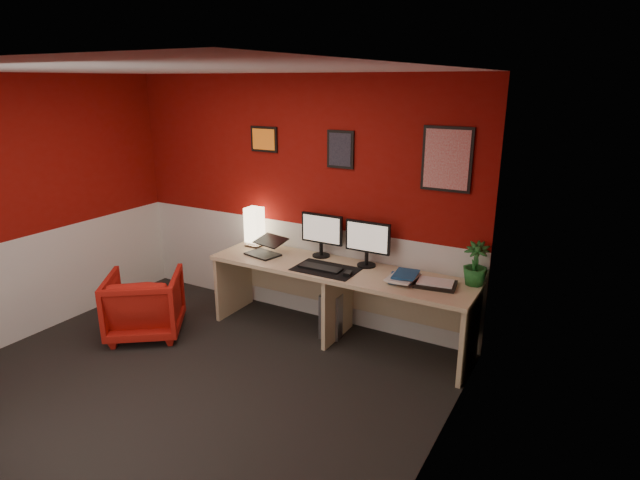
{
  "coord_description": "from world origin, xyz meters",
  "views": [
    {
      "loc": [
        2.8,
        -2.69,
        2.43
      ],
      "look_at": [
        0.6,
        1.21,
        1.05
      ],
      "focal_mm": 29.1,
      "sensor_mm": 36.0,
      "label": 1
    }
  ],
  "objects_px": {
    "shoji_lamp": "(255,228)",
    "armchair": "(145,304)",
    "monitor_left": "(321,229)",
    "zen_tray": "(435,284)",
    "laptop": "(262,245)",
    "desk": "(338,304)",
    "potted_plant": "(476,264)",
    "monitor_right": "(367,237)",
    "pc_tower": "(335,310)"
  },
  "relations": [
    {
      "from": "monitor_right",
      "to": "potted_plant",
      "type": "distance_m",
      "value": 1.02
    },
    {
      "from": "monitor_right",
      "to": "pc_tower",
      "type": "xyz_separation_m",
      "value": [
        -0.3,
        -0.06,
        -0.8
      ]
    },
    {
      "from": "desk",
      "to": "armchair",
      "type": "xyz_separation_m",
      "value": [
        -1.7,
        -0.86,
        -0.05
      ]
    },
    {
      "from": "desk",
      "to": "monitor_left",
      "type": "xyz_separation_m",
      "value": [
        -0.31,
        0.23,
        0.66
      ]
    },
    {
      "from": "shoji_lamp",
      "to": "laptop",
      "type": "distance_m",
      "value": 0.34
    },
    {
      "from": "potted_plant",
      "to": "monitor_right",
      "type": "bearing_deg",
      "value": -178.32
    },
    {
      "from": "monitor_left",
      "to": "potted_plant",
      "type": "relative_size",
      "value": 1.52
    },
    {
      "from": "laptop",
      "to": "armchair",
      "type": "distance_m",
      "value": 1.29
    },
    {
      "from": "pc_tower",
      "to": "shoji_lamp",
      "type": "bearing_deg",
      "value": 167.32
    },
    {
      "from": "zen_tray",
      "to": "armchair",
      "type": "height_order",
      "value": "zen_tray"
    },
    {
      "from": "desk",
      "to": "zen_tray",
      "type": "relative_size",
      "value": 7.43
    },
    {
      "from": "armchair",
      "to": "monitor_right",
      "type": "bearing_deg",
      "value": 172.5
    },
    {
      "from": "monitor_left",
      "to": "zen_tray",
      "type": "height_order",
      "value": "monitor_left"
    },
    {
      "from": "desk",
      "to": "potted_plant",
      "type": "xyz_separation_m",
      "value": [
        1.22,
        0.22,
        0.56
      ]
    },
    {
      "from": "desk",
      "to": "shoji_lamp",
      "type": "height_order",
      "value": "shoji_lamp"
    },
    {
      "from": "shoji_lamp",
      "to": "potted_plant",
      "type": "height_order",
      "value": "shoji_lamp"
    },
    {
      "from": "potted_plant",
      "to": "zen_tray",
      "type": "bearing_deg",
      "value": -144.83
    },
    {
      "from": "potted_plant",
      "to": "pc_tower",
      "type": "bearing_deg",
      "value": -175.89
    },
    {
      "from": "desk",
      "to": "shoji_lamp",
      "type": "relative_size",
      "value": 6.5
    },
    {
      "from": "desk",
      "to": "laptop",
      "type": "xyz_separation_m",
      "value": [
        -0.85,
        -0.04,
        0.47
      ]
    },
    {
      "from": "laptop",
      "to": "monitor_right",
      "type": "height_order",
      "value": "monitor_right"
    },
    {
      "from": "shoji_lamp",
      "to": "monitor_right",
      "type": "height_order",
      "value": "monitor_right"
    },
    {
      "from": "monitor_left",
      "to": "monitor_right",
      "type": "relative_size",
      "value": 1.0
    },
    {
      "from": "monitor_right",
      "to": "pc_tower",
      "type": "relative_size",
      "value": 1.29
    },
    {
      "from": "shoji_lamp",
      "to": "pc_tower",
      "type": "xyz_separation_m",
      "value": [
        1.01,
        -0.05,
        -0.7
      ]
    },
    {
      "from": "potted_plant",
      "to": "pc_tower",
      "type": "height_order",
      "value": "potted_plant"
    },
    {
      "from": "desk",
      "to": "monitor_right",
      "type": "relative_size",
      "value": 4.48
    },
    {
      "from": "shoji_lamp",
      "to": "monitor_right",
      "type": "relative_size",
      "value": 0.69
    },
    {
      "from": "laptop",
      "to": "monitor_left",
      "type": "height_order",
      "value": "monitor_left"
    },
    {
      "from": "pc_tower",
      "to": "monitor_right",
      "type": "bearing_deg",
      "value": 2.71
    },
    {
      "from": "monitor_left",
      "to": "armchair",
      "type": "xyz_separation_m",
      "value": [
        -1.39,
        -1.08,
        -0.7
      ]
    },
    {
      "from": "monitor_left",
      "to": "zen_tray",
      "type": "bearing_deg",
      "value": -9.36
    },
    {
      "from": "monitor_left",
      "to": "monitor_right",
      "type": "height_order",
      "value": "same"
    },
    {
      "from": "zen_tray",
      "to": "laptop",
      "type": "bearing_deg",
      "value": -178.16
    },
    {
      "from": "desk",
      "to": "pc_tower",
      "type": "xyz_separation_m",
      "value": [
        -0.09,
        0.12,
        -0.14
      ]
    },
    {
      "from": "shoji_lamp",
      "to": "monitor_right",
      "type": "bearing_deg",
      "value": 0.43
    },
    {
      "from": "potted_plant",
      "to": "armchair",
      "type": "xyz_separation_m",
      "value": [
        -2.92,
        -1.07,
        -0.6
      ]
    },
    {
      "from": "desk",
      "to": "potted_plant",
      "type": "relative_size",
      "value": 6.83
    },
    {
      "from": "desk",
      "to": "armchair",
      "type": "height_order",
      "value": "desk"
    },
    {
      "from": "monitor_left",
      "to": "pc_tower",
      "type": "height_order",
      "value": "monitor_left"
    },
    {
      "from": "desk",
      "to": "armchair",
      "type": "distance_m",
      "value": 1.91
    },
    {
      "from": "desk",
      "to": "shoji_lamp",
      "type": "xyz_separation_m",
      "value": [
        -1.1,
        0.18,
        0.56
      ]
    },
    {
      "from": "pc_tower",
      "to": "zen_tray",
      "type": "bearing_deg",
      "value": -15.38
    },
    {
      "from": "pc_tower",
      "to": "potted_plant",
      "type": "bearing_deg",
      "value": -5.48
    },
    {
      "from": "laptop",
      "to": "monitor_left",
      "type": "distance_m",
      "value": 0.62
    },
    {
      "from": "potted_plant",
      "to": "shoji_lamp",
      "type": "bearing_deg",
      "value": -179.02
    },
    {
      "from": "shoji_lamp",
      "to": "armchair",
      "type": "distance_m",
      "value": 1.34
    },
    {
      "from": "laptop",
      "to": "armchair",
      "type": "relative_size",
      "value": 0.47
    },
    {
      "from": "shoji_lamp",
      "to": "monitor_left",
      "type": "xyz_separation_m",
      "value": [
        0.79,
        0.05,
        0.09
      ]
    },
    {
      "from": "desk",
      "to": "monitor_right",
      "type": "xyz_separation_m",
      "value": [
        0.21,
        0.19,
        0.66
      ]
    }
  ]
}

